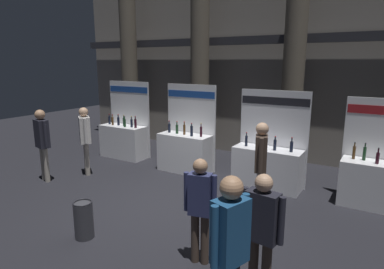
% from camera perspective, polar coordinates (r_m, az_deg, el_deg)
% --- Properties ---
extents(ground_plane, '(26.93, 26.93, 0.00)m').
position_cam_1_polar(ground_plane, '(7.07, -4.65, -12.22)').
color(ground_plane, black).
extents(hall_colonnade, '(13.47, 1.25, 6.48)m').
position_cam_1_polar(hall_colonnade, '(10.44, 10.21, 13.37)').
color(hall_colonnade, gray).
rests_on(hall_colonnade, ground_plane).
extents(exhibitor_booth_0, '(1.55, 0.66, 2.34)m').
position_cam_1_polar(exhibitor_booth_0, '(10.55, -11.59, -0.61)').
color(exhibitor_booth_0, white).
rests_on(exhibitor_booth_0, ground_plane).
extents(exhibitor_booth_1, '(1.51, 0.66, 2.35)m').
position_cam_1_polar(exhibitor_booth_1, '(9.01, -1.13, -2.54)').
color(exhibitor_booth_1, white).
rests_on(exhibitor_booth_1, ground_plane).
extents(exhibitor_booth_2, '(1.66, 0.66, 2.29)m').
position_cam_1_polar(exhibitor_booth_2, '(8.07, 12.93, -4.91)').
color(exhibitor_booth_2, white).
rests_on(exhibitor_booth_2, ground_plane).
extents(trash_bin, '(0.32, 0.32, 0.65)m').
position_cam_1_polar(trash_bin, '(6.07, -18.17, -13.80)').
color(trash_bin, '#38383D').
rests_on(trash_bin, ground_plane).
extents(visitor_1, '(0.33, 0.51, 1.83)m').
position_cam_1_polar(visitor_1, '(6.51, 11.77, -4.34)').
color(visitor_1, '#ADA393').
rests_on(visitor_1, ground_plane).
extents(visitor_2, '(0.57, 0.25, 1.65)m').
position_cam_1_polar(visitor_2, '(4.28, 11.92, -15.28)').
color(visitor_2, '#47382D').
rests_on(visitor_2, ground_plane).
extents(visitor_3, '(0.47, 0.44, 1.80)m').
position_cam_1_polar(visitor_3, '(9.05, -17.95, 0.02)').
color(visitor_3, '#ADA393').
rests_on(visitor_3, ground_plane).
extents(visitor_4, '(0.35, 0.51, 1.84)m').
position_cam_1_polar(visitor_4, '(3.63, 6.57, -18.05)').
color(visitor_4, '#23232D').
rests_on(visitor_4, ground_plane).
extents(visitor_5, '(0.48, 0.27, 1.62)m').
position_cam_1_polar(visitor_5, '(4.88, 1.40, -11.90)').
color(visitor_5, '#47382D').
rests_on(visitor_5, ground_plane).
extents(visitor_6, '(0.54, 0.32, 1.81)m').
position_cam_1_polar(visitor_6, '(8.92, -24.40, -0.67)').
color(visitor_6, '#ADA393').
rests_on(visitor_6, ground_plane).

